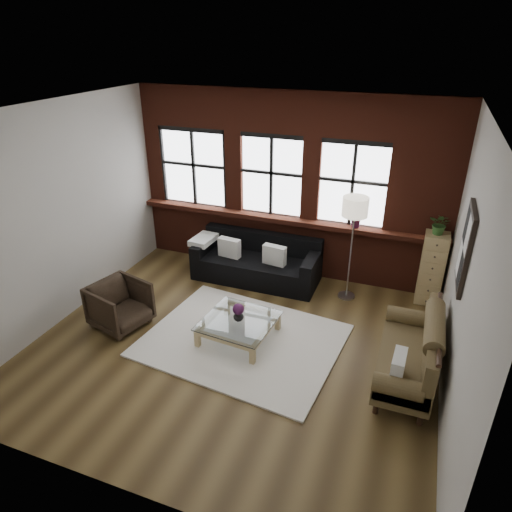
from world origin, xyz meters
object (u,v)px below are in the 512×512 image
(vase, at_px, (238,316))
(drawer_chest, at_px, (432,269))
(dark_sofa, at_px, (256,259))
(coffee_table, at_px, (239,330))
(vintage_settee, at_px, (407,350))
(floor_lamp, at_px, (351,245))
(armchair, at_px, (120,305))

(vase, bearing_deg, drawer_chest, 39.27)
(dark_sofa, relative_size, coffee_table, 2.24)
(vase, bearing_deg, coffee_table, -26.57)
(drawer_chest, bearing_deg, dark_sofa, -174.10)
(vintage_settee, height_order, floor_lamp, floor_lamp)
(coffee_table, distance_m, floor_lamp, 2.27)
(drawer_chest, bearing_deg, vintage_settee, -95.86)
(floor_lamp, bearing_deg, vase, -126.14)
(vintage_settee, relative_size, drawer_chest, 1.41)
(dark_sofa, bearing_deg, floor_lamp, -1.46)
(vintage_settee, height_order, vase, vintage_settee)
(vintage_settee, xyz_separation_m, coffee_table, (-2.30, 0.04, -0.29))
(vintage_settee, bearing_deg, floor_lamp, 120.85)
(vintage_settee, xyz_separation_m, floor_lamp, (-1.05, 1.75, 0.50))
(vintage_settee, bearing_deg, vase, 179.02)
(dark_sofa, bearing_deg, coffee_table, -77.71)
(dark_sofa, bearing_deg, vintage_settee, -33.80)
(drawer_chest, bearing_deg, floor_lamp, -164.88)
(armchair, height_order, coffee_table, armchair)
(dark_sofa, relative_size, floor_lamp, 1.15)
(dark_sofa, xyz_separation_m, coffee_table, (0.38, -1.75, -0.24))
(armchair, height_order, drawer_chest, drawer_chest)
(drawer_chest, bearing_deg, coffee_table, -140.73)
(vintage_settee, distance_m, armchair, 4.10)
(coffee_table, relative_size, floor_lamp, 0.51)
(vintage_settee, bearing_deg, armchair, -176.44)
(armchair, xyz_separation_m, drawer_chest, (4.31, 2.35, 0.25))
(dark_sofa, bearing_deg, drawer_chest, 5.90)
(coffee_table, xyz_separation_m, drawer_chest, (2.51, 2.05, 0.44))
(dark_sofa, distance_m, vintage_settee, 3.22)
(vase, distance_m, drawer_chest, 3.25)
(vase, bearing_deg, dark_sofa, 102.29)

